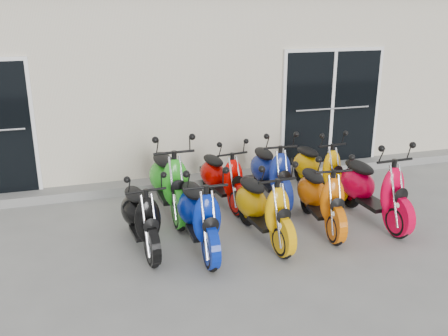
{
  "coord_description": "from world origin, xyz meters",
  "views": [
    {
      "loc": [
        -2.06,
        -6.13,
        3.07
      ],
      "look_at": [
        0.0,
        0.6,
        0.75
      ],
      "focal_mm": 40.0,
      "sensor_mm": 36.0,
      "label": 1
    }
  ],
  "objects_px": {
    "scooter_front_black": "(141,207)",
    "scooter_back_green": "(169,172)",
    "scooter_front_orange_a": "(263,198)",
    "scooter_back_blue": "(271,164)",
    "scooter_front_red": "(374,179)",
    "scooter_back_red": "(222,170)",
    "scooter_front_blue": "(199,205)",
    "scooter_front_orange_b": "(321,188)",
    "scooter_back_yellow": "(319,160)"
  },
  "relations": [
    {
      "from": "scooter_front_black",
      "to": "scooter_back_green",
      "type": "height_order",
      "value": "scooter_back_green"
    },
    {
      "from": "scooter_front_black",
      "to": "scooter_front_orange_a",
      "type": "height_order",
      "value": "scooter_front_orange_a"
    },
    {
      "from": "scooter_back_green",
      "to": "scooter_back_blue",
      "type": "xyz_separation_m",
      "value": [
        1.69,
        0.08,
        -0.06
      ]
    },
    {
      "from": "scooter_front_red",
      "to": "scooter_back_blue",
      "type": "relative_size",
      "value": 1.05
    },
    {
      "from": "scooter_back_red",
      "to": "scooter_front_blue",
      "type": "bearing_deg",
      "value": -126.32
    },
    {
      "from": "scooter_front_blue",
      "to": "scooter_front_orange_b",
      "type": "distance_m",
      "value": 1.82
    },
    {
      "from": "scooter_front_orange_a",
      "to": "scooter_front_red",
      "type": "relative_size",
      "value": 0.93
    },
    {
      "from": "scooter_front_orange_a",
      "to": "scooter_back_blue",
      "type": "height_order",
      "value": "scooter_back_blue"
    },
    {
      "from": "scooter_front_orange_a",
      "to": "scooter_back_blue",
      "type": "distance_m",
      "value": 1.48
    },
    {
      "from": "scooter_front_black",
      "to": "scooter_back_red",
      "type": "height_order",
      "value": "same"
    },
    {
      "from": "scooter_back_yellow",
      "to": "scooter_back_red",
      "type": "bearing_deg",
      "value": 173.61
    },
    {
      "from": "scooter_front_black",
      "to": "scooter_back_blue",
      "type": "bearing_deg",
      "value": 20.55
    },
    {
      "from": "scooter_front_orange_b",
      "to": "scooter_back_blue",
      "type": "bearing_deg",
      "value": 108.85
    },
    {
      "from": "scooter_front_orange_b",
      "to": "scooter_back_yellow",
      "type": "bearing_deg",
      "value": 70.28
    },
    {
      "from": "scooter_front_black",
      "to": "scooter_front_red",
      "type": "xyz_separation_m",
      "value": [
        3.37,
        -0.11,
        0.07
      ]
    },
    {
      "from": "scooter_front_red",
      "to": "scooter_back_blue",
      "type": "xyz_separation_m",
      "value": [
        -1.11,
        1.21,
        -0.03
      ]
    },
    {
      "from": "scooter_front_orange_b",
      "to": "scooter_front_red",
      "type": "distance_m",
      "value": 0.84
    },
    {
      "from": "scooter_back_blue",
      "to": "scooter_front_black",
      "type": "bearing_deg",
      "value": -151.9
    },
    {
      "from": "scooter_front_red",
      "to": "scooter_front_blue",
      "type": "bearing_deg",
      "value": -179.74
    },
    {
      "from": "scooter_front_blue",
      "to": "scooter_back_red",
      "type": "height_order",
      "value": "scooter_front_blue"
    },
    {
      "from": "scooter_front_orange_a",
      "to": "scooter_back_yellow",
      "type": "distance_m",
      "value": 2.06
    },
    {
      "from": "scooter_front_red",
      "to": "scooter_back_green",
      "type": "bearing_deg",
      "value": 155.38
    },
    {
      "from": "scooter_front_blue",
      "to": "scooter_front_orange_b",
      "type": "bearing_deg",
      "value": 5.02
    },
    {
      "from": "scooter_back_red",
      "to": "scooter_back_yellow",
      "type": "relative_size",
      "value": 1.0
    },
    {
      "from": "scooter_front_black",
      "to": "scooter_front_red",
      "type": "relative_size",
      "value": 0.89
    },
    {
      "from": "scooter_front_orange_a",
      "to": "scooter_back_red",
      "type": "height_order",
      "value": "scooter_front_orange_a"
    },
    {
      "from": "scooter_front_blue",
      "to": "scooter_front_red",
      "type": "relative_size",
      "value": 0.96
    },
    {
      "from": "scooter_back_red",
      "to": "scooter_back_green",
      "type": "bearing_deg",
      "value": -179.9
    },
    {
      "from": "scooter_back_yellow",
      "to": "scooter_back_blue",
      "type": "bearing_deg",
      "value": 177.31
    },
    {
      "from": "scooter_front_black",
      "to": "scooter_front_red",
      "type": "height_order",
      "value": "scooter_front_red"
    },
    {
      "from": "scooter_back_green",
      "to": "scooter_back_red",
      "type": "xyz_separation_m",
      "value": [
        0.88,
        0.14,
        -0.1
      ]
    },
    {
      "from": "scooter_front_black",
      "to": "scooter_front_orange_a",
      "type": "bearing_deg",
      "value": -13.45
    },
    {
      "from": "scooter_front_orange_b",
      "to": "scooter_back_red",
      "type": "bearing_deg",
      "value": 136.71
    },
    {
      "from": "scooter_front_black",
      "to": "scooter_back_red",
      "type": "bearing_deg",
      "value": 33.23
    },
    {
      "from": "scooter_front_blue",
      "to": "scooter_back_yellow",
      "type": "xyz_separation_m",
      "value": [
        2.42,
        1.4,
        -0.04
      ]
    },
    {
      "from": "scooter_front_blue",
      "to": "scooter_back_yellow",
      "type": "height_order",
      "value": "scooter_front_blue"
    },
    {
      "from": "scooter_back_green",
      "to": "scooter_back_yellow",
      "type": "height_order",
      "value": "scooter_back_green"
    },
    {
      "from": "scooter_back_blue",
      "to": "scooter_back_yellow",
      "type": "xyz_separation_m",
      "value": [
        0.88,
        0.06,
        -0.04
      ]
    },
    {
      "from": "scooter_back_green",
      "to": "scooter_back_red",
      "type": "relative_size",
      "value": 1.17
    },
    {
      "from": "scooter_front_orange_b",
      "to": "scooter_back_red",
      "type": "relative_size",
      "value": 1.04
    },
    {
      "from": "scooter_back_red",
      "to": "scooter_back_blue",
      "type": "bearing_deg",
      "value": -12.78
    },
    {
      "from": "scooter_front_orange_a",
      "to": "scooter_front_orange_b",
      "type": "bearing_deg",
      "value": 2.43
    },
    {
      "from": "scooter_front_black",
      "to": "scooter_front_blue",
      "type": "xyz_separation_m",
      "value": [
        0.71,
        -0.24,
        0.04
      ]
    },
    {
      "from": "scooter_front_orange_a",
      "to": "scooter_back_blue",
      "type": "bearing_deg",
      "value": 58.38
    },
    {
      "from": "scooter_front_black",
      "to": "scooter_back_blue",
      "type": "xyz_separation_m",
      "value": [
        2.26,
        1.1,
        0.04
      ]
    },
    {
      "from": "scooter_front_blue",
      "to": "scooter_front_black",
      "type": "bearing_deg",
      "value": 161.58
    },
    {
      "from": "scooter_back_red",
      "to": "scooter_back_blue",
      "type": "height_order",
      "value": "scooter_back_blue"
    },
    {
      "from": "scooter_front_orange_b",
      "to": "scooter_back_red",
      "type": "xyz_separation_m",
      "value": [
        -1.09,
        1.26,
        -0.02
      ]
    },
    {
      "from": "scooter_front_orange_b",
      "to": "scooter_front_black",
      "type": "bearing_deg",
      "value": -176.33
    },
    {
      "from": "scooter_front_black",
      "to": "scooter_front_blue",
      "type": "relative_size",
      "value": 0.93
    }
  ]
}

